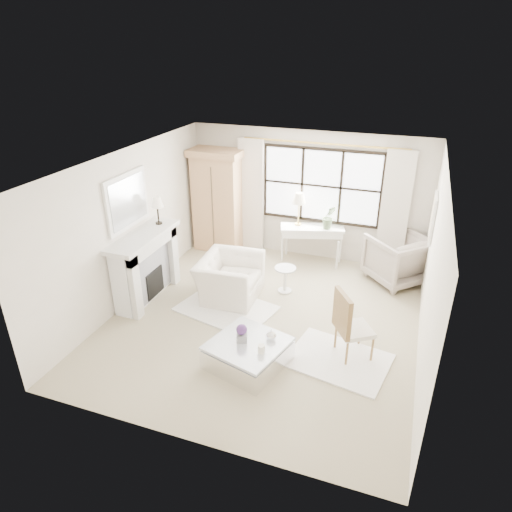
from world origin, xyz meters
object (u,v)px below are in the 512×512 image
at_px(club_armchair, 229,278).
at_px(coffee_table, 248,353).
at_px(console_table, 311,244).
at_px(armoire, 218,200).

xyz_separation_m(club_armchair, coffee_table, (1.00, -1.70, -0.20)).
distance_m(console_table, coffee_table, 3.63).
xyz_separation_m(armoire, console_table, (2.12, -0.00, -0.74)).
bearing_deg(coffee_table, console_table, 104.64).
bearing_deg(club_armchair, coffee_table, -152.42).
height_order(console_table, coffee_table, console_table).
height_order(armoire, club_armchair, armoire).
height_order(console_table, club_armchair, console_table).
xyz_separation_m(console_table, club_armchair, (-1.07, -1.92, -0.02)).
distance_m(club_armchair, coffee_table, 1.98).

